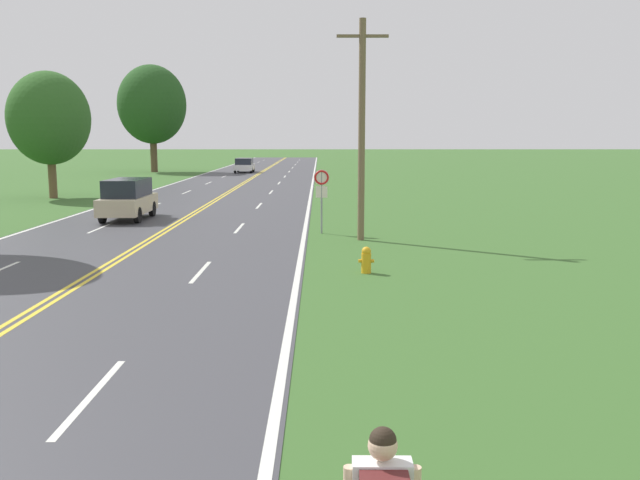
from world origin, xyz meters
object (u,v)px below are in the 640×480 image
object	(u,v)px
tree_left_verge	(154,105)
car_champagne_van_approaching	(130,198)
tree_mid_treeline	(51,118)
car_white_hatchback_mid_near	(246,165)
fire_hydrant	(368,260)
traffic_sign	(323,186)

from	to	relation	value
tree_left_verge	car_champagne_van_approaching	xyz separation A→B (m)	(8.87, -41.40, -6.03)
tree_left_verge	car_champagne_van_approaching	bearing A→B (deg)	-77.91
tree_mid_treeline	car_white_hatchback_mid_near	bearing A→B (deg)	74.36
tree_left_verge	car_white_hatchback_mid_near	size ratio (longest dim) A/B	2.60
fire_hydrant	car_white_hatchback_mid_near	xyz separation A→B (m)	(-9.13, 52.53, 0.42)
traffic_sign	tree_mid_treeline	distance (m)	22.44
car_champagne_van_approaching	car_white_hatchback_mid_near	world-z (taller)	car_champagne_van_approaching
traffic_sign	tree_mid_treeline	bearing A→B (deg)	136.92
tree_mid_treeline	car_champagne_van_approaching	xyz separation A→B (m)	(7.58, -10.79, -3.82)
fire_hydrant	car_champagne_van_approaching	size ratio (longest dim) A/B	0.17
traffic_sign	car_champagne_van_approaching	distance (m)	9.77
tree_left_verge	car_champagne_van_approaching	distance (m)	42.77
car_white_hatchback_mid_near	fire_hydrant	bearing A→B (deg)	-170.92
tree_left_verge	tree_mid_treeline	size ratio (longest dim) A/B	1.46
fire_hydrant	tree_mid_treeline	distance (m)	29.07
fire_hydrant	tree_mid_treeline	world-z (taller)	tree_mid_treeline
fire_hydrant	car_champagne_van_approaching	xyz separation A→B (m)	(-9.87, 12.04, 0.59)
fire_hydrant	traffic_sign	xyz separation A→B (m)	(-1.20, 7.63, 1.48)
car_champagne_van_approaching	car_white_hatchback_mid_near	distance (m)	40.49
tree_mid_treeline	car_champagne_van_approaching	world-z (taller)	tree_mid_treeline
fire_hydrant	tree_left_verge	xyz separation A→B (m)	(-18.74, 53.44, 6.62)
tree_mid_treeline	car_white_hatchback_mid_near	distance (m)	31.10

